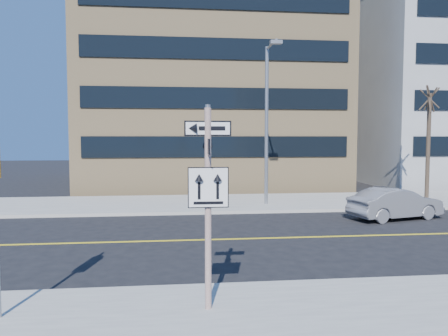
{
  "coord_description": "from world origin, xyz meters",
  "views": [
    {
      "loc": [
        -0.63,
        -11.02,
        3.57
      ],
      "look_at": [
        1.04,
        4.0,
        2.52
      ],
      "focal_mm": 35.0,
      "sensor_mm": 36.0,
      "label": 1
    }
  ],
  "objects": [
    {
      "name": "building_brick",
      "position": [
        2.0,
        25.0,
        9.0
      ],
      "size": [
        18.0,
        18.0,
        18.0
      ],
      "primitive_type": "cube",
      "color": "tan",
      "rests_on": "ground"
    },
    {
      "name": "streetlight_a",
      "position": [
        4.0,
        10.76,
        4.76
      ],
      "size": [
        0.55,
        2.25,
        8.0
      ],
      "color": "gray",
      "rests_on": "far_sidewalk"
    },
    {
      "name": "ground",
      "position": [
        0.0,
        0.0,
        0.0
      ],
      "size": [
        120.0,
        120.0,
        0.0
      ],
      "primitive_type": "plane",
      "color": "black",
      "rests_on": "ground"
    },
    {
      "name": "parked_car_b",
      "position": [
        8.91,
        6.97,
        0.69
      ],
      "size": [
        2.48,
        4.43,
        1.38
      ],
      "primitive_type": "imported",
      "rotation": [
        0.0,
        0.0,
        1.83
      ],
      "color": "slate",
      "rests_on": "ground"
    },
    {
      "name": "street_tree_west",
      "position": [
        13.0,
        11.3,
        5.52
      ],
      "size": [
        1.8,
        1.8,
        6.35
      ],
      "color": "#32271D",
      "rests_on": "far_sidewalk"
    },
    {
      "name": "sign_pole",
      "position": [
        0.0,
        -2.51,
        2.44
      ],
      "size": [
        0.92,
        0.92,
        4.06
      ],
      "color": "silver",
      "rests_on": "near_sidewalk"
    }
  ]
}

